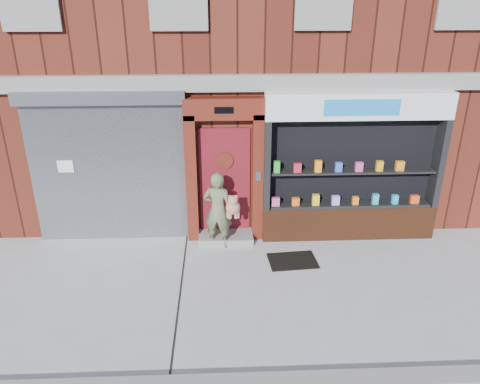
{
  "coord_description": "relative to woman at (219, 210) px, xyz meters",
  "views": [
    {
      "loc": [
        -0.82,
        -6.65,
        4.74
      ],
      "look_at": [
        -0.49,
        1.0,
        1.39
      ],
      "focal_mm": 35.0,
      "sensor_mm": 36.0,
      "label": 1
    }
  ],
  "objects": [
    {
      "name": "shutter_bay",
      "position": [
        -2.13,
        0.41,
        0.93
      ],
      "size": [
        3.1,
        0.3,
        3.04
      ],
      "color": "gray",
      "rests_on": "ground"
    },
    {
      "name": "ground",
      "position": [
        0.87,
        -1.52,
        -0.79
      ],
      "size": [
        80.0,
        80.0,
        0.0
      ],
      "primitive_type": "plane",
      "color": "#9E9E99",
      "rests_on": "ground"
    },
    {
      "name": "red_door_bay",
      "position": [
        0.12,
        0.34,
        0.66
      ],
      "size": [
        1.52,
        0.58,
        2.9
      ],
      "color": "#4B150C",
      "rests_on": "ground"
    },
    {
      "name": "curb",
      "position": [
        0.87,
        -3.67,
        -0.73
      ],
      "size": [
        60.0,
        0.3,
        0.12
      ],
      "primitive_type": "cube",
      "color": "gray",
      "rests_on": "ground"
    },
    {
      "name": "pharmacy_bay",
      "position": [
        2.62,
        0.3,
        0.58
      ],
      "size": [
        3.5,
        0.41,
        3.0
      ],
      "color": "#552814",
      "rests_on": "ground"
    },
    {
      "name": "building",
      "position": [
        0.87,
        4.48,
        3.21
      ],
      "size": [
        12.0,
        8.16,
        8.0
      ],
      "color": "#4B1911",
      "rests_on": "ground"
    },
    {
      "name": "doormat",
      "position": [
        1.37,
        -0.66,
        -0.78
      ],
      "size": [
        0.94,
        0.7,
        0.02
      ],
      "primitive_type": "cube",
      "rotation": [
        0.0,
        0.0,
        0.08
      ],
      "color": "black",
      "rests_on": "ground"
    },
    {
      "name": "woman",
      "position": [
        0.0,
        0.0,
        0.0
      ],
      "size": [
        0.76,
        0.5,
        1.57
      ],
      "color": "#5A6442",
      "rests_on": "ground"
    }
  ]
}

